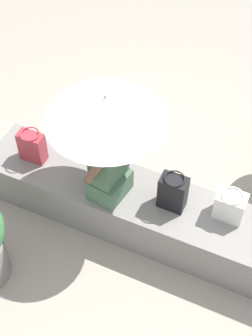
{
  "coord_description": "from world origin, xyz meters",
  "views": [
    {
      "loc": [
        -0.96,
        2.46,
        3.98
      ],
      "look_at": [
        0.14,
        0.04,
        0.82
      ],
      "focal_mm": 53.41,
      "sensor_mm": 36.0,
      "label": 1
    }
  ],
  "objects_px": {
    "handbag_black": "(230,206)",
    "shoulder_bag_spare": "(173,192)",
    "person_seated": "(109,164)",
    "tote_bag_canvas": "(32,146)",
    "parasol": "(106,108)"
  },
  "relations": [
    {
      "from": "parasol",
      "to": "shoulder_bag_spare",
      "type": "distance_m",
      "value": 0.95
    },
    {
      "from": "tote_bag_canvas",
      "to": "parasol",
      "type": "bearing_deg",
      "value": 179.71
    },
    {
      "from": "tote_bag_canvas",
      "to": "shoulder_bag_spare",
      "type": "bearing_deg",
      "value": -178.94
    },
    {
      "from": "handbag_black",
      "to": "shoulder_bag_spare",
      "type": "height_order",
      "value": "shoulder_bag_spare"
    },
    {
      "from": "person_seated",
      "to": "shoulder_bag_spare",
      "type": "xyz_separation_m",
      "value": [
        -0.54,
        -0.1,
        -0.21
      ]
    },
    {
      "from": "handbag_black",
      "to": "person_seated",
      "type": "bearing_deg",
      "value": 10.75
    },
    {
      "from": "person_seated",
      "to": "parasol",
      "type": "xyz_separation_m",
      "value": [
        0.04,
        -0.07,
        0.55
      ]
    },
    {
      "from": "parasol",
      "to": "handbag_black",
      "type": "xyz_separation_m",
      "value": [
        -1.06,
        -0.12,
        -0.8
      ]
    },
    {
      "from": "person_seated",
      "to": "tote_bag_canvas",
      "type": "distance_m",
      "value": 0.85
    },
    {
      "from": "handbag_black",
      "to": "shoulder_bag_spare",
      "type": "xyz_separation_m",
      "value": [
        0.47,
        0.1,
        0.04
      ]
    },
    {
      "from": "parasol",
      "to": "shoulder_bag_spare",
      "type": "xyz_separation_m",
      "value": [
        -0.58,
        -0.03,
        -0.76
      ]
    },
    {
      "from": "parasol",
      "to": "tote_bag_canvas",
      "type": "relative_size",
      "value": 3.29
    },
    {
      "from": "shoulder_bag_spare",
      "to": "parasol",
      "type": "bearing_deg",
      "value": 2.85
    },
    {
      "from": "tote_bag_canvas",
      "to": "handbag_black",
      "type": "bearing_deg",
      "value": -176.24
    },
    {
      "from": "tote_bag_canvas",
      "to": "shoulder_bag_spare",
      "type": "height_order",
      "value": "shoulder_bag_spare"
    }
  ]
}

